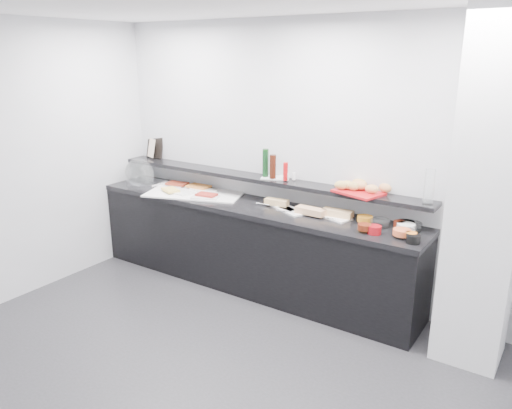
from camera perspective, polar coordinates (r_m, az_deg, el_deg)
The scene contains 56 objects.
ground at distance 3.87m, azimuth -6.86°, elevation -20.90°, with size 5.00×5.00×0.00m, color #2D2D30.
back_wall at distance 4.85m, azimuth 8.08°, elevation 4.67°, with size 5.00×0.02×2.70m, color silver.
column at distance 4.09m, azimuth 25.03°, elevation 0.96°, with size 0.50×0.50×2.70m, color white.
buffet_cabinet at distance 5.21m, azimuth -0.76°, elevation -4.95°, with size 3.60×0.60×0.85m, color black.
counter_top at distance 5.06m, azimuth -0.78°, elevation -0.21°, with size 3.62×0.62×0.05m, color black.
wall_shelf at distance 5.13m, azimuth 0.32°, elevation 2.99°, with size 3.60×0.25×0.04m, color black.
cloche_base at distance 5.96m, azimuth -12.34°, elevation 2.49°, with size 0.40×0.27×0.04m, color silver.
cloche_dome at distance 5.97m, azimuth -13.16°, elevation 3.50°, with size 0.46×0.30×0.34m, color white.
linen_runner at distance 5.43m, azimuth -7.07°, elevation 1.22°, with size 1.03×0.49×0.01m, color white.
platter_meat_a at distance 5.81m, azimuth -9.13°, elevation 2.33°, with size 0.29×0.19×0.01m, color silver.
food_meat_a at distance 5.76m, azimuth -9.00°, elevation 2.38°, with size 0.23×0.15×0.02m, color maroon.
platter_salmon at distance 5.52m, azimuth -6.04°, elevation 1.66°, with size 0.28×0.19×0.01m, color white.
food_salmon at distance 5.60m, azimuth -6.57°, elevation 2.09°, with size 0.25×0.16×0.02m, color orange.
platter_cheese at distance 5.45m, azimuth -8.53°, elevation 1.39°, with size 0.27×0.18×0.01m, color white.
food_cheese at distance 5.50m, azimuth -9.75°, elevation 1.67°, with size 0.21×0.14×0.02m, color #F7D360.
platter_meat_b at distance 5.25m, azimuth -5.83°, elevation 0.87°, with size 0.27×0.18×0.01m, color white.
food_meat_b at distance 5.26m, azimuth -5.68°, elevation 1.13°, with size 0.21×0.13×0.02m, color maroon.
sandwich_plate_left at distance 4.92m, azimuth 3.26°, elevation -0.33°, with size 0.30×0.13×0.01m, color white.
sandwich_food_left at distance 4.96m, azimuth 2.37°, elevation 0.27°, with size 0.24×0.09×0.06m, color tan.
tongs_left at distance 4.98m, azimuth 0.82°, elevation 0.05°, with size 0.01×0.01×0.16m, color silver.
sandwich_plate_mid at distance 4.80m, azimuth 3.96°, elevation -0.79°, with size 0.31×0.13×0.01m, color silver.
sandwich_food_mid at distance 4.71m, azimuth 6.26°, elevation -0.74°, with size 0.29×0.11×0.06m, color tan.
tongs_mid at distance 4.77m, azimuth 3.20°, elevation -0.76°, with size 0.01×0.01×0.16m, color silver.
sandwich_plate_right at distance 4.70m, azimuth 8.61°, elevation -1.33°, with size 0.39×0.17×0.01m, color white.
sandwich_food_right at distance 4.68m, azimuth 9.31°, elevation -0.96°, with size 0.28×0.11×0.06m, color #DEAE74.
tongs_right at distance 4.61m, azimuth 8.30°, elevation -1.53°, with size 0.01×0.01×0.16m, color #ACAEB3.
bowl_glass_fruit at distance 4.51m, azimuth 13.98°, elevation -2.06°, with size 0.17×0.17×0.07m, color white.
fill_glass_fruit at distance 4.56m, azimuth 12.35°, elevation -1.60°, with size 0.14×0.14×0.05m, color orange.
bowl_black_jam at distance 4.52m, azimuth 16.73°, elevation -2.27°, with size 0.15×0.15×0.07m, color black.
fill_black_jam at distance 4.50m, azimuth 16.08°, elevation -2.14°, with size 0.10×0.10×0.05m, color #5A1A0C.
bowl_glass_cream at distance 4.49m, azimuth 17.24°, elevation -2.42°, with size 0.19×0.19×0.07m, color silver.
fill_glass_cream at distance 4.45m, azimuth 16.77°, elevation -2.42°, with size 0.15×0.15×0.05m, color white.
bowl_red_jam at distance 4.33m, azimuth 13.38°, elevation -2.82°, with size 0.12×0.12×0.07m, color maroon.
fill_red_jam at distance 4.35m, azimuth 12.31°, elevation -2.52°, with size 0.12×0.12×0.05m, color #551B0C.
bowl_glass_salmon at distance 4.32m, azimuth 16.60°, elevation -3.16°, with size 0.16×0.16×0.07m, color white.
fill_glass_salmon at distance 4.30m, azimuth 16.33°, elevation -3.06°, with size 0.15×0.15×0.05m, color #D96035.
bowl_black_fruit at distance 4.21m, azimuth 17.54°, elevation -3.75°, with size 0.12×0.12×0.07m, color black.
fill_black_fruit at distance 4.24m, azimuth 17.32°, elevation -3.39°, with size 0.09×0.09×0.05m, color orange.
framed_print at distance 6.17m, azimuth -11.48°, elevation 6.45°, with size 0.24×0.02×0.26m, color black.
print_art at distance 6.12m, azimuth -11.87°, elevation 6.34°, with size 0.17×0.00×0.22m, color beige.
condiment_tray at distance 5.06m, azimuth 2.27°, elevation 3.08°, with size 0.28×0.17×0.01m, color white.
bottle_green_a at distance 5.05m, azimuth 1.06°, elevation 4.64°, with size 0.06×0.06×0.26m, color black.
bottle_brown at distance 4.98m, azimuth 1.93°, elevation 4.35°, with size 0.06×0.06×0.24m, color #39150A.
bottle_green_b at distance 5.07m, azimuth 1.10°, elevation 4.81°, with size 0.06×0.06×0.28m, color #103D13.
bottle_hot at distance 4.91m, azimuth 3.39°, elevation 3.79°, with size 0.05×0.05×0.18m, color #B70D10.
shaker_salt at distance 4.93m, azimuth 3.62°, elevation 3.19°, with size 0.03×0.03×0.07m, color white.
shaker_pepper at distance 4.96m, azimuth 4.36°, elevation 3.24°, with size 0.04×0.04×0.07m, color white.
bread_tray at distance 4.59m, azimuth 11.63°, elevation 1.36°, with size 0.42×0.29×0.02m, color #B51319.
bread_roll_nw at distance 4.72m, azimuth 11.74°, elevation 2.40°, with size 0.16×0.10×0.08m, color #BC8747.
bread_roll_ne at distance 4.60m, azimuth 14.55°, elevation 1.84°, with size 0.13×0.08×0.08m, color #C4824A.
bread_roll_sw at distance 4.61m, azimuth 9.73°, elevation 2.19°, with size 0.13×0.08×0.08m, color tan.
bread_roll_s at distance 4.60m, azimuth 11.05°, elevation 2.07°, with size 0.12×0.07×0.08m, color #B88D46.
bread_roll_se at distance 4.54m, azimuth 13.12°, elevation 1.74°, with size 0.12×0.08×0.08m, color tan.
bread_roll_midw at distance 4.63m, azimuth 10.43°, elevation 2.22°, with size 0.12×0.08×0.08m, color tan.
bread_roll_mide at distance 4.63m, azimuth 11.73°, elevation 2.14°, with size 0.15×0.10×0.08m, color #C5824B.
carafe at distance 4.37m, azimuth 19.17°, elevation 1.88°, with size 0.09×0.09×0.30m, color white.
Camera 1 is at (2.04, -2.28, 2.36)m, focal length 35.00 mm.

